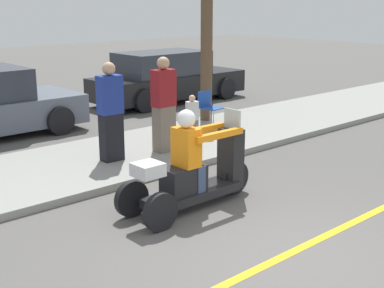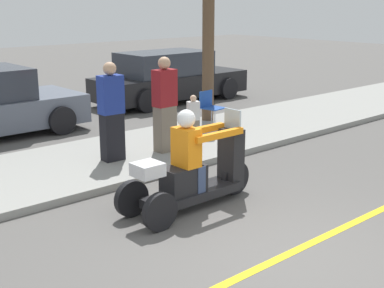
{
  "view_description": "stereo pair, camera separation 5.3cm",
  "coord_description": "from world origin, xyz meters",
  "px_view_note": "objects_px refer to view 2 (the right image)",
  "views": [
    {
      "loc": [
        -4.63,
        -3.55,
        2.92
      ],
      "look_at": [
        0.22,
        1.86,
        0.96
      ],
      "focal_mm": 50.0,
      "sensor_mm": 36.0,
      "label": 1
    },
    {
      "loc": [
        -4.59,
        -3.59,
        2.92
      ],
      "look_at": [
        0.22,
        1.86,
        0.96
      ],
      "focal_mm": 50.0,
      "sensor_mm": 36.0,
      "label": 2
    }
  ],
  "objects_px": {
    "spectator_with_child": "(111,114)",
    "parked_car_lot_right": "(169,78)",
    "spectator_by_tree": "(193,120)",
    "folding_chair_set_back": "(210,105)",
    "motorcycle_trike": "(193,173)",
    "spectator_mid_group": "(165,106)",
    "tree_trunk": "(208,51)"
  },
  "relations": [
    {
      "from": "motorcycle_trike",
      "to": "tree_trunk",
      "type": "xyz_separation_m",
      "value": [
        3.83,
        3.79,
        1.24
      ]
    },
    {
      "from": "folding_chair_set_back",
      "to": "parked_car_lot_right",
      "type": "xyz_separation_m",
      "value": [
        1.7,
        3.58,
        0.08
      ]
    },
    {
      "from": "spectator_by_tree",
      "to": "tree_trunk",
      "type": "distance_m",
      "value": 2.51
    },
    {
      "from": "parked_car_lot_right",
      "to": "spectator_by_tree",
      "type": "bearing_deg",
      "value": -123.72
    },
    {
      "from": "spectator_by_tree",
      "to": "spectator_mid_group",
      "type": "relative_size",
      "value": 0.55
    },
    {
      "from": "spectator_by_tree",
      "to": "tree_trunk",
      "type": "height_order",
      "value": "tree_trunk"
    },
    {
      "from": "spectator_mid_group",
      "to": "tree_trunk",
      "type": "height_order",
      "value": "tree_trunk"
    },
    {
      "from": "spectator_with_child",
      "to": "parked_car_lot_right",
      "type": "height_order",
      "value": "spectator_with_child"
    },
    {
      "from": "spectator_with_child",
      "to": "parked_car_lot_right",
      "type": "distance_m",
      "value": 6.48
    },
    {
      "from": "spectator_with_child",
      "to": "motorcycle_trike",
      "type": "bearing_deg",
      "value": -95.63
    },
    {
      "from": "spectator_mid_group",
      "to": "folding_chair_set_back",
      "type": "relative_size",
      "value": 2.19
    },
    {
      "from": "spectator_by_tree",
      "to": "parked_car_lot_right",
      "type": "distance_m",
      "value": 5.3
    },
    {
      "from": "spectator_mid_group",
      "to": "tree_trunk",
      "type": "relative_size",
      "value": 0.55
    },
    {
      "from": "spectator_with_child",
      "to": "parked_car_lot_right",
      "type": "relative_size",
      "value": 0.37
    },
    {
      "from": "motorcycle_trike",
      "to": "spectator_mid_group",
      "type": "height_order",
      "value": "spectator_mid_group"
    },
    {
      "from": "folding_chair_set_back",
      "to": "spectator_mid_group",
      "type": "bearing_deg",
      "value": -155.86
    },
    {
      "from": "spectator_with_child",
      "to": "spectator_mid_group",
      "type": "distance_m",
      "value": 1.1
    },
    {
      "from": "motorcycle_trike",
      "to": "spectator_mid_group",
      "type": "distance_m",
      "value": 2.7
    },
    {
      "from": "spectator_mid_group",
      "to": "parked_car_lot_right",
      "type": "distance_m",
      "value": 5.84
    },
    {
      "from": "spectator_by_tree",
      "to": "folding_chair_set_back",
      "type": "xyz_separation_m",
      "value": [
        1.24,
        0.83,
        0.03
      ]
    },
    {
      "from": "tree_trunk",
      "to": "spectator_with_child",
      "type": "bearing_deg",
      "value": -159.61
    },
    {
      "from": "spectator_by_tree",
      "to": "parked_car_lot_right",
      "type": "relative_size",
      "value": 0.21
    },
    {
      "from": "spectator_mid_group",
      "to": "tree_trunk",
      "type": "bearing_deg",
      "value": 30.74
    },
    {
      "from": "spectator_with_child",
      "to": "spectator_mid_group",
      "type": "relative_size",
      "value": 0.98
    },
    {
      "from": "spectator_mid_group",
      "to": "motorcycle_trike",
      "type": "bearing_deg",
      "value": -120.01
    },
    {
      "from": "spectator_mid_group",
      "to": "tree_trunk",
      "type": "distance_m",
      "value": 3.01
    },
    {
      "from": "spectator_with_child",
      "to": "tree_trunk",
      "type": "relative_size",
      "value": 0.54
    },
    {
      "from": "folding_chair_set_back",
      "to": "tree_trunk",
      "type": "height_order",
      "value": "tree_trunk"
    },
    {
      "from": "spectator_with_child",
      "to": "spectator_by_tree",
      "type": "height_order",
      "value": "spectator_with_child"
    },
    {
      "from": "spectator_with_child",
      "to": "tree_trunk",
      "type": "bearing_deg",
      "value": 20.39
    },
    {
      "from": "spectator_with_child",
      "to": "spectator_mid_group",
      "type": "xyz_separation_m",
      "value": [
        1.09,
        -0.15,
        0.01
      ]
    },
    {
      "from": "motorcycle_trike",
      "to": "parked_car_lot_right",
      "type": "relative_size",
      "value": 0.47
    }
  ]
}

